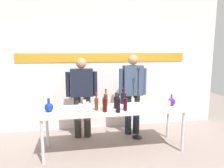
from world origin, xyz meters
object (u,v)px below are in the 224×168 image
(wine_bottle_0, at_px, (106,99))
(wine_glass_left_5, at_px, (84,102))
(presenter_left, at_px, (82,92))
(presenter_right, at_px, (133,90))
(wine_glass_left_3, at_px, (90,106))
(wine_bottle_3, at_px, (118,104))
(wine_bottle_1, at_px, (116,101))
(wine_bottle_2, at_px, (125,103))
(wine_glass_left_1, at_px, (88,104))
(decanter_blue_left, at_px, (49,107))
(wine_glass_left_2, at_px, (66,108))
(wine_glass_right_0, at_px, (168,104))
(wine_glass_right_1, at_px, (154,103))
(microphone_stand, at_px, (138,115))
(wine_bottle_6, at_px, (123,97))
(wine_glass_right_2, at_px, (133,100))
(wine_glass_left_0, at_px, (80,107))
(wine_bottle_7, at_px, (105,102))
(wine_glass_left_4, at_px, (61,103))
(wine_bottle_5, at_px, (105,104))
(display_table, at_px, (113,111))
(wine_bottle_4, at_px, (96,103))
(decanter_blue_right, at_px, (171,102))

(wine_bottle_0, distance_m, wine_glass_left_5, 0.40)
(presenter_left, xyz_separation_m, presenter_right, (1.06, 0.00, 0.02))
(presenter_left, xyz_separation_m, wine_glass_left_3, (0.10, -0.82, -0.07))
(wine_bottle_3, bearing_deg, presenter_left, 121.79)
(wine_bottle_1, relative_size, wine_glass_left_5, 2.07)
(presenter_right, relative_size, wine_bottle_3, 5.19)
(wine_bottle_2, xyz_separation_m, wine_glass_left_1, (-0.63, 0.19, -0.04))
(decanter_blue_left, xyz_separation_m, wine_bottle_1, (1.15, -0.00, 0.05))
(presenter_right, relative_size, wine_glass_left_2, 12.08)
(wine_glass_right_0, relative_size, wine_glass_right_1, 1.05)
(presenter_right, xyz_separation_m, microphone_stand, (0.04, -0.25, -0.49))
(decanter_blue_left, distance_m, wine_bottle_6, 1.37)
(wine_glass_left_1, height_order, wine_glass_right_2, wine_glass_right_2)
(wine_bottle_1, distance_m, wine_glass_left_0, 0.65)
(wine_bottle_3, bearing_deg, wine_bottle_7, 133.84)
(wine_glass_left_2, height_order, wine_glass_left_5, wine_glass_left_2)
(wine_glass_left_5, relative_size, microphone_stand, 0.09)
(decanter_blue_left, bearing_deg, wine_glass_left_5, 14.77)
(wine_bottle_6, xyz_separation_m, wine_bottle_7, (-0.40, -0.33, 0.00))
(wine_bottle_3, distance_m, wine_glass_left_5, 0.67)
(wine_bottle_6, relative_size, wine_bottle_7, 1.06)
(presenter_left, bearing_deg, microphone_stand, -12.93)
(wine_glass_right_0, bearing_deg, wine_bottle_3, 177.36)
(presenter_right, relative_size, wine_glass_left_0, 11.15)
(presenter_left, bearing_deg, wine_bottle_2, -49.37)
(wine_bottle_2, xyz_separation_m, wine_glass_left_4, (-1.09, 0.24, -0.01))
(presenter_left, distance_m, wine_bottle_0, 0.64)
(wine_bottle_5, bearing_deg, wine_glass_right_0, -5.62)
(wine_bottle_0, bearing_deg, display_table, -56.11)
(wine_glass_right_0, bearing_deg, wine_bottle_4, 169.16)
(presenter_left, height_order, wine_bottle_7, presenter_left)
(wine_glass_left_1, xyz_separation_m, wine_glass_left_5, (-0.05, 0.13, 0.01))
(presenter_right, distance_m, wine_bottle_4, 1.11)
(decanter_blue_right, bearing_deg, wine_glass_left_1, 178.79)
(wine_bottle_5, distance_m, wine_glass_left_5, 0.47)
(wine_bottle_7, relative_size, wine_glass_left_2, 2.05)
(wine_bottle_3, relative_size, wine_glass_left_4, 2.04)
(wine_bottle_2, xyz_separation_m, wine_glass_left_5, (-0.68, 0.32, -0.03))
(presenter_left, xyz_separation_m, wine_bottle_0, (0.42, -0.48, -0.04))
(wine_glass_left_0, distance_m, wine_glass_left_2, 0.23)
(wine_bottle_7, relative_size, wine_glass_left_1, 2.21)
(display_table, bearing_deg, wine_glass_left_2, -166.53)
(decanter_blue_right, relative_size, wine_bottle_2, 0.68)
(presenter_right, bearing_deg, wine_bottle_6, -129.14)
(wine_glass_right_0, bearing_deg, wine_bottle_6, 139.14)
(microphone_stand, bearing_deg, decanter_blue_right, -38.00)
(decanter_blue_right, xyz_separation_m, wine_glass_right_2, (-0.69, 0.17, 0.02))
(wine_glass_left_0, relative_size, microphone_stand, 0.10)
(wine_glass_left_5, bearing_deg, wine_glass_left_0, -104.57)
(presenter_right, relative_size, wine_bottle_7, 5.88)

